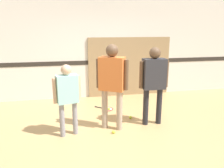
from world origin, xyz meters
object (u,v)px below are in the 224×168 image
tennis_ball_stray_left (131,117)px  racket_spare_on_floor (107,109)px  tennis_ball_near_instructor (114,132)px  tennis_ball_by_spare_racket (109,109)px  person_student_right (154,78)px  person_instructor (112,78)px  person_student_left (67,93)px

tennis_ball_stray_left → racket_spare_on_floor: bearing=121.3°
tennis_ball_near_instructor → tennis_ball_by_spare_racket: size_ratio=1.00×
person_student_right → racket_spare_on_floor: (-0.79, 1.03, -0.99)m
racket_spare_on_floor → tennis_ball_by_spare_racket: bearing=159.4°
person_instructor → tennis_ball_near_instructor: size_ratio=25.68×
racket_spare_on_floor → tennis_ball_near_instructor: bearing=124.9°
racket_spare_on_floor → tennis_ball_stray_left: 0.81m
tennis_ball_stray_left → tennis_ball_near_instructor: bearing=-130.2°
tennis_ball_by_spare_racket → tennis_ball_stray_left: bearing=-58.5°
person_student_left → racket_spare_on_floor: size_ratio=2.77×
person_student_left → person_student_right: 1.75m
person_student_right → tennis_ball_near_instructor: (-0.89, -0.28, -0.97)m
person_instructor → person_student_right: bearing=32.2°
racket_spare_on_floor → tennis_ball_near_instructor: tennis_ball_near_instructor is taller
person_student_right → tennis_ball_by_spare_racket: 1.55m
person_student_right → tennis_ball_stray_left: person_student_right is taller
person_student_right → tennis_ball_stray_left: bearing=-41.9°
person_student_right → tennis_ball_near_instructor: bearing=18.2°
racket_spare_on_floor → tennis_ball_stray_left: (0.42, -0.69, 0.02)m
tennis_ball_stray_left → tennis_ball_by_spare_racket: bearing=121.5°
person_instructor → person_student_left: bearing=-143.4°
tennis_ball_near_instructor → tennis_ball_stray_left: (0.52, 0.62, 0.00)m
person_student_left → tennis_ball_stray_left: 1.66m
person_instructor → person_student_left: person_instructor is taller
person_student_left → tennis_ball_by_spare_racket: 1.69m
person_student_right → tennis_ball_by_spare_racket: bearing=-51.2°
person_student_left → tennis_ball_stray_left: bearing=6.3°
person_instructor → tennis_ball_near_instructor: (-0.02, -0.23, -1.01)m
person_student_left → racket_spare_on_floor: 1.73m
tennis_ball_near_instructor → tennis_ball_by_spare_racket: 1.25m
person_student_left → tennis_ball_stray_left: (1.36, 0.50, -0.81)m
person_student_left → tennis_ball_by_spare_racket: person_student_left is taller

